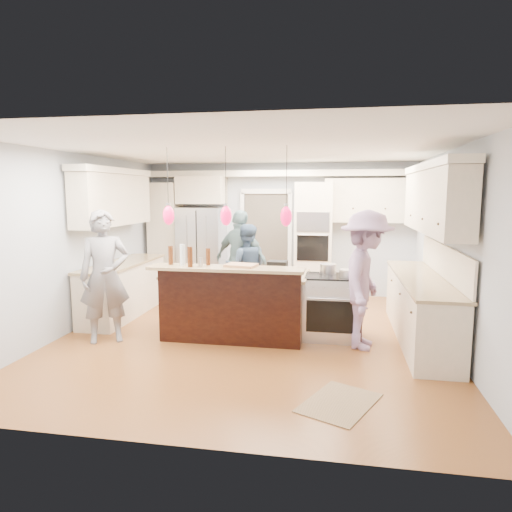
{
  "coord_description": "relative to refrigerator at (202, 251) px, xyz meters",
  "views": [
    {
      "loc": [
        1.2,
        -6.39,
        2.11
      ],
      "look_at": [
        0.0,
        0.35,
        1.15
      ],
      "focal_mm": 32.0,
      "sensor_mm": 36.0,
      "label": 1
    }
  ],
  "objects": [
    {
      "name": "room_shell",
      "position": [
        1.55,
        -2.64,
        0.92
      ],
      "size": [
        5.54,
        6.04,
        2.72
      ],
      "color": "#B2BCC6",
      "rests_on": "ground"
    },
    {
      "name": "back_upper_cabinets",
      "position": [
        0.8,
        0.12,
        0.77
      ],
      "size": [
        5.3,
        0.61,
        2.54
      ],
      "color": "beige",
      "rests_on": "ground"
    },
    {
      "name": "person_range_side",
      "position": [
        3.15,
        -2.84,
        0.04
      ],
      "size": [
        0.91,
        1.32,
        1.88
      ],
      "primitive_type": "imported",
      "rotation": [
        0.0,
        0.0,
        1.38
      ],
      "color": "gray",
      "rests_on": "ground"
    },
    {
      "name": "refrigerator",
      "position": [
        0.0,
        0.0,
        0.0
      ],
      "size": [
        0.9,
        0.7,
        1.8
      ],
      "primitive_type": "cube",
      "color": "#B7B7BC",
      "rests_on": "ground"
    },
    {
      "name": "pot_small",
      "position": [
        2.91,
        -2.57,
        0.08
      ],
      "size": [
        0.22,
        0.22,
        0.11
      ],
      "primitive_type": "cylinder",
      "color": "#B7B7BC",
      "rests_on": "island_range"
    },
    {
      "name": "cutting_board",
      "position": [
        1.49,
        -3.11,
        0.24
      ],
      "size": [
        0.45,
        0.36,
        0.03
      ],
      "primitive_type": "cube",
      "rotation": [
        0.0,
        0.0,
        -0.18
      ],
      "color": "tan",
      "rests_on": "kitchen_island"
    },
    {
      "name": "drink_can",
      "position": [
        0.95,
        -3.18,
        0.28
      ],
      "size": [
        0.08,
        0.08,
        0.12
      ],
      "primitive_type": "cylinder",
      "rotation": [
        0.0,
        0.0,
        -0.31
      ],
      "color": "#B7B7BC",
      "rests_on": "kitchen_island"
    },
    {
      "name": "beer_bottle_a",
      "position": [
        0.5,
        -3.12,
        0.35
      ],
      "size": [
        0.08,
        0.08,
        0.26
      ],
      "primitive_type": "cylinder",
      "rotation": [
        0.0,
        0.0,
        0.25
      ],
      "color": "#431F0C",
      "rests_on": "kitchen_island"
    },
    {
      "name": "oven_column",
      "position": [
        2.3,
        0.03,
        0.25
      ],
      "size": [
        0.72,
        0.69,
        2.3
      ],
      "color": "beige",
      "rests_on": "ground"
    },
    {
      "name": "pendant_lights",
      "position": [
        1.3,
        -3.15,
        0.9
      ],
      "size": [
        1.75,
        0.15,
        1.03
      ],
      "color": "black",
      "rests_on": "ground"
    },
    {
      "name": "person_far_left",
      "position": [
        1.18,
        -1.17,
        -0.12
      ],
      "size": [
        0.85,
        0.71,
        1.55
      ],
      "primitive_type": "imported",
      "rotation": [
        0.0,
        0.0,
        3.32
      ],
      "color": "#314560",
      "rests_on": "ground"
    },
    {
      "name": "pot_large",
      "position": [
        2.63,
        -2.3,
        0.09
      ],
      "size": [
        0.24,
        0.24,
        0.14
      ],
      "primitive_type": "cylinder",
      "color": "#B7B7BC",
      "rests_on": "island_range"
    },
    {
      "name": "water_bottle",
      "position": [
        0.68,
        -3.16,
        0.36
      ],
      "size": [
        0.08,
        0.08,
        0.29
      ],
      "primitive_type": "cylinder",
      "rotation": [
        0.0,
        0.0,
        0.19
      ],
      "color": "silver",
      "rests_on": "kitchen_island"
    },
    {
      "name": "island_range",
      "position": [
        2.71,
        -2.49,
        -0.44
      ],
      "size": [
        0.82,
        0.71,
        0.92
      ],
      "color": "#B7B7BC",
      "rests_on": "ground"
    },
    {
      "name": "person_far_right",
      "position": [
        1.05,
        -1.04,
        -0.0
      ],
      "size": [
        1.14,
        0.81,
        1.8
      ],
      "primitive_type": "imported",
      "rotation": [
        0.0,
        0.0,
        2.75
      ],
      "color": "slate",
      "rests_on": "ground"
    },
    {
      "name": "person_bar_end",
      "position": [
        -0.45,
        -3.2,
        0.04
      ],
      "size": [
        0.81,
        0.72,
        1.87
      ],
      "primitive_type": "imported",
      "rotation": [
        0.0,
        0.0,
        0.5
      ],
      "color": "slate",
      "rests_on": "ground"
    },
    {
      "name": "kitchen_island",
      "position": [
        1.3,
        -2.57,
        -0.41
      ],
      "size": [
        2.1,
        1.46,
        1.12
      ],
      "color": "black",
      "rests_on": "ground"
    },
    {
      "name": "right_counter_run",
      "position": [
        3.99,
        -2.34,
        0.16
      ],
      "size": [
        0.64,
        3.1,
        2.51
      ],
      "color": "beige",
      "rests_on": "ground"
    },
    {
      "name": "beer_bottle_c",
      "position": [
        1.02,
        -3.08,
        0.34
      ],
      "size": [
        0.07,
        0.07,
        0.23
      ],
      "primitive_type": "cylinder",
      "rotation": [
        0.0,
        0.0,
        0.31
      ],
      "color": "#431F0C",
      "rests_on": "kitchen_island"
    },
    {
      "name": "beer_bottle_b",
      "position": [
        0.83,
        -3.27,
        0.36
      ],
      "size": [
        0.08,
        0.08,
        0.27
      ],
      "primitive_type": "cylinder",
      "rotation": [
        0.0,
        0.0,
        0.21
      ],
      "color": "#431F0C",
      "rests_on": "kitchen_island"
    },
    {
      "name": "left_cabinets",
      "position": [
        -0.89,
        -1.84,
        0.16
      ],
      "size": [
        0.64,
        2.3,
        2.51
      ],
      "color": "beige",
      "rests_on": "ground"
    },
    {
      "name": "ground_plane",
      "position": [
        1.55,
        -2.64,
        -0.9
      ],
      "size": [
        6.0,
        6.0,
        0.0
      ],
      "primitive_type": "plane",
      "color": "#A35E2C",
      "rests_on": "ground"
    },
    {
      "name": "floor_rug",
      "position": [
        2.82,
        -4.61,
        -0.89
      ],
      "size": [
        0.91,
        1.04,
        0.01
      ],
      "primitive_type": "cube",
      "rotation": [
        0.0,
        0.0,
        -0.44
      ],
      "color": "#957851",
      "rests_on": "ground"
    }
  ]
}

